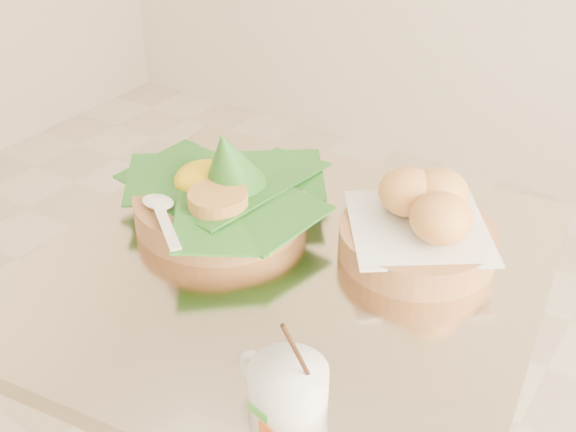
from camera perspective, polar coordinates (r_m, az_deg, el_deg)
The scene contains 4 objects.
cafe_table at distance 1.18m, azimuth -0.07°, elevation -12.51°, with size 0.79×0.79×0.75m.
rice_basket at distance 1.13m, azimuth -5.44°, elevation 1.83°, with size 0.34×0.34×0.17m.
bread_basket at distance 1.06m, azimuth 10.50°, elevation -0.72°, with size 0.27×0.27×0.12m.
coffee_mug at distance 0.80m, azimuth -0.12°, elevation -13.81°, with size 0.12×0.09×0.15m.
Camera 1 is at (0.64, -0.64, 1.37)m, focal length 45.00 mm.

